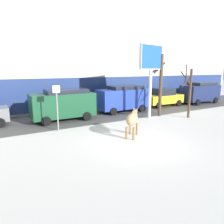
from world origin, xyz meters
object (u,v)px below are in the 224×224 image
object	(u,v)px
car_darkgreen_van	(63,104)
bare_tree_right_lot	(160,83)
pedestrian_far_left	(105,98)
street_sign	(57,104)
cow_tan	(132,120)
bare_tree_left_lot	(189,90)
pedestrian_near_billboard	(143,95)
car_blue_van	(123,98)
billboard	(151,62)
car_navy_van	(200,92)
car_yellow_sedan	(163,97)

from	to	relation	value
car_darkgreen_van	bare_tree_right_lot	world-z (taller)	bare_tree_right_lot
car_darkgreen_van	pedestrian_far_left	distance (m)	6.24
pedestrian_far_left	street_sign	distance (m)	8.72
cow_tan	bare_tree_left_lot	bearing A→B (deg)	14.81
cow_tan	bare_tree_right_lot	world-z (taller)	bare_tree_right_lot
pedestrian_near_billboard	bare_tree_right_lot	distance (m)	6.54
car_darkgreen_van	car_blue_van	world-z (taller)	same
cow_tan	car_blue_van	xyz separation A→B (m)	(3.42, 6.31, 0.25)
billboard	pedestrian_far_left	world-z (taller)	billboard
pedestrian_near_billboard	bare_tree_right_lot	bearing A→B (deg)	-115.63
car_darkgreen_van	pedestrian_near_billboard	bearing A→B (deg)	18.34
billboard	car_blue_van	xyz separation A→B (m)	(-0.44, 3.18, -3.07)
billboard	car_blue_van	distance (m)	4.44
cow_tan	billboard	xyz separation A→B (m)	(3.85, 3.13, 3.32)
bare_tree_left_lot	car_navy_van	bearing A→B (deg)	31.52
car_blue_van	pedestrian_far_left	distance (m)	2.79
cow_tan	pedestrian_near_billboard	world-z (taller)	pedestrian_near_billboard
cow_tan	bare_tree_left_lot	world-z (taller)	bare_tree_left_lot
cow_tan	bare_tree_right_lot	distance (m)	6.32
street_sign	pedestrian_far_left	bearing A→B (deg)	42.38
car_blue_van	pedestrian_far_left	xyz separation A→B (m)	(-0.35, 2.74, -0.36)
cow_tan	car_yellow_sedan	size ratio (longest dim) A/B	0.40
car_yellow_sedan	car_navy_van	bearing A→B (deg)	-7.94
bare_tree_left_lot	bare_tree_right_lot	size ratio (longest dim) A/B	0.84
pedestrian_far_left	billboard	bearing A→B (deg)	-82.47
car_darkgreen_van	street_sign	xyz separation A→B (m)	(-1.15, -2.54, 0.43)
bare_tree_left_lot	street_sign	xyz separation A→B (m)	(-9.92, 1.46, -0.48)
bare_tree_left_lot	street_sign	distance (m)	10.03
bare_tree_right_lot	street_sign	xyz separation A→B (m)	(-8.43, -0.18, -0.97)
car_blue_van	pedestrian_near_billboard	bearing A→B (deg)	32.00
billboard	pedestrian_near_billboard	world-z (taller)	billboard
cow_tan	bare_tree_left_lot	size ratio (longest dim) A/B	0.40
bare_tree_right_lot	cow_tan	bearing A→B (deg)	-146.42
car_blue_van	bare_tree_right_lot	size ratio (longest dim) A/B	0.94
car_yellow_sedan	pedestrian_near_billboard	distance (m)	2.53
cow_tan	bare_tree_right_lot	xyz separation A→B (m)	(5.08, 3.38, 1.65)
bare_tree_left_lot	pedestrian_near_billboard	bearing A→B (deg)	80.40
billboard	bare_tree_right_lot	xyz separation A→B (m)	(1.23, 0.25, -1.67)
billboard	car_navy_van	distance (m)	10.48
car_yellow_sedan	car_darkgreen_van	bearing A→B (deg)	-175.17
cow_tan	car_yellow_sedan	xyz separation A→B (m)	(8.58, 6.65, -0.09)
billboard	car_navy_van	bearing A→B (deg)	16.44
car_darkgreen_van	pedestrian_near_billboard	xyz separation A→B (m)	(10.01, 3.32, -0.36)
pedestrian_near_billboard	bare_tree_left_lot	bearing A→B (deg)	-99.60
pedestrian_far_left	street_sign	xyz separation A→B (m)	(-6.42, -5.85, 0.79)
billboard	pedestrian_far_left	xyz separation A→B (m)	(-0.78, 5.92, -3.43)
car_darkgreen_van	car_yellow_sedan	size ratio (longest dim) A/B	1.10
billboard	car_blue_van	world-z (taller)	billboard
bare_tree_right_lot	billboard	bearing A→B (deg)	-168.70
cow_tan	car_blue_van	world-z (taller)	car_blue_van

